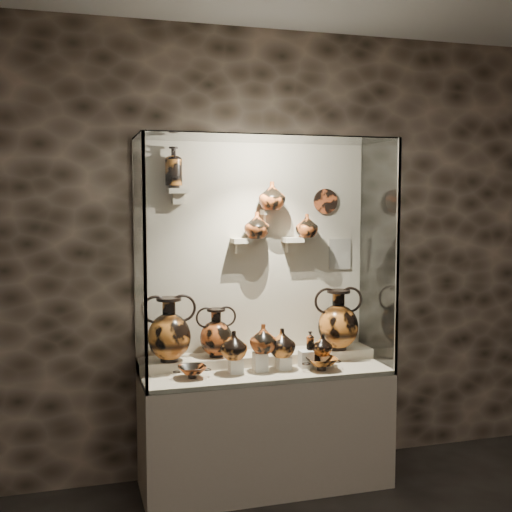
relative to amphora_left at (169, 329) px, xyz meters
The scene contains 36 objects.
wall_back 0.83m from the amphora_left, 17.81° to the left, with size 5.00×0.02×3.20m, color black.
plinth 0.97m from the amphora_left, 10.08° to the right, with size 1.70×0.60×0.80m, color #C0B29A.
front_tier 0.72m from the amphora_left, 10.08° to the right, with size 1.68×0.58×0.03m, color beige.
rear_tier 0.70m from the amphora_left, ahead, with size 1.70×0.25×0.10m, color beige.
back_panel 0.83m from the amphora_left, 17.40° to the left, with size 1.70×0.03×1.60m, color #C0B29A.
glass_front 0.90m from the amphora_left, 32.59° to the right, with size 1.70×0.01×1.60m, color white.
glass_left 0.53m from the amphora_left, 150.89° to the right, with size 0.01×0.60×1.60m, color white.
glass_right 1.57m from the amphora_left, ahead, with size 0.01×0.60×1.60m, color white.
glass_top 1.43m from the amphora_left, 10.08° to the right, with size 1.70×0.60×0.01m, color white.
frame_post_left 0.66m from the amphora_left, 116.18° to the right, with size 0.02×0.02×1.60m, color gray.
frame_post_right 1.61m from the amphora_left, 15.25° to the right, with size 0.02×0.02×1.60m, color gray.
pedestal_a 0.51m from the amphora_left, 21.26° to the right, with size 0.09×0.09×0.10m, color silver.
pedestal_b 0.65m from the amphora_left, 15.50° to the right, with size 0.09×0.09×0.13m, color silver.
pedestal_c 0.82m from the amphora_left, 12.15° to the right, with size 0.09×0.09×0.09m, color silver.
pedestal_d 0.96m from the amphora_left, 10.09° to the right, with size 0.09×0.09×0.12m, color silver.
pedestal_e 1.10m from the amphora_left, ahead, with size 0.09×0.09×0.08m, color silver.
bracket_ul 0.94m from the amphora_left, 54.06° to the left, with size 0.14×0.12×0.04m, color #C0B29A.
bracket_ca 0.80m from the amphora_left, 13.11° to the left, with size 0.14×0.12×0.04m, color #C0B29A.
bracket_cb 1.08m from the amphora_left, ahead, with size 0.10×0.12×0.04m, color #C0B29A.
bracket_cc 1.10m from the amphora_left, ahead, with size 0.14×0.12×0.04m, color #C0B29A.
amphora_left is the anchor object (origin of this frame).
amphora_mid 0.34m from the amphora_left, ahead, with size 0.27×0.27×0.34m, color #AF4D1E, non-canonical shape.
amphora_right 1.23m from the amphora_left, ahead, with size 0.35×0.35×0.44m, color #C66C25, non-canonical shape.
jug_a 0.45m from the amphora_left, 23.91° to the right, with size 0.18×0.18×0.19m, color #C66C25.
jug_b 0.64m from the amphora_left, 16.39° to the right, with size 0.19×0.19×0.19m, color #AF4D1E.
jug_c 0.77m from the amphora_left, 12.92° to the right, with size 0.19×0.19×0.20m, color #C66C25.
jug_e 1.06m from the amphora_left, ahead, with size 0.14×0.14×0.15m, color #C66C25.
lekythos_small 0.97m from the amphora_left, ahead, with size 0.06×0.06×0.15m, color #AF4D1E, non-canonical shape.
kylix_left 0.34m from the amphora_left, 59.70° to the right, with size 0.24×0.20×0.10m, color #AF4D1E, non-canonical shape.
kylix_right 1.06m from the amphora_left, 14.51° to the right, with size 0.27×0.23×0.11m, color #C66C25, non-canonical shape.
lekythos_tall 1.11m from the amphora_left, 61.67° to the left, with size 0.13×0.13×0.32m, color #C66C25, non-canonical shape.
ovoid_vase_a 0.95m from the amphora_left, ahead, with size 0.18×0.18×0.19m, color #AF4D1E.
ovoid_vase_b 1.17m from the amphora_left, ahead, with size 0.19×0.19×0.20m, color #AF4D1E.
ovoid_vase_c 1.23m from the amphora_left, ahead, with size 0.16×0.16×0.17m, color #AF4D1E.
wall_plate 1.48m from the amphora_left, ahead, with size 0.18×0.18×0.02m, color #BC4D25.
info_placard 1.41m from the amphora_left, ahead, with size 0.17×0.01×0.23m, color beige.
Camera 1 is at (-1.26, -1.96, 2.00)m, focal length 45.00 mm.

